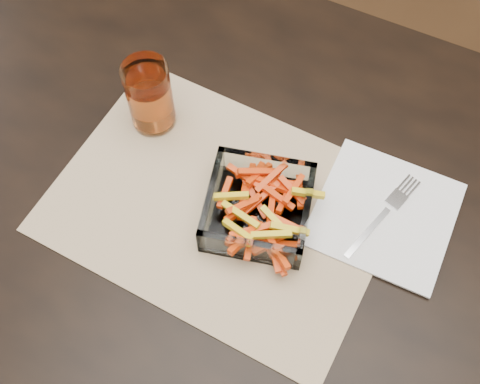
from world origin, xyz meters
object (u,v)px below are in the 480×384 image
object	(u,v)px
glass_bowl	(258,209)
fork	(384,213)
dining_table	(289,276)
tumbler	(150,98)

from	to	relation	value
glass_bowl	fork	distance (m)	0.17
dining_table	fork	size ratio (longest dim) A/B	10.16
dining_table	glass_bowl	world-z (taller)	glass_bowl
tumbler	fork	bearing A→B (deg)	0.01
fork	glass_bowl	bearing A→B (deg)	-137.68
dining_table	fork	xyz separation A→B (m)	(0.09, 0.10, 0.10)
dining_table	glass_bowl	xyz separation A→B (m)	(-0.07, 0.03, 0.11)
glass_bowl	dining_table	bearing A→B (deg)	-22.48
dining_table	fork	distance (m)	0.17
dining_table	tumbler	distance (m)	0.33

